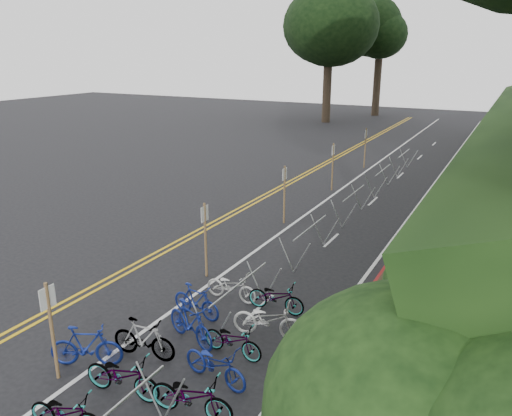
# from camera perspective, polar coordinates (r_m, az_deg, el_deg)

# --- Properties ---
(ground) EXTENTS (120.00, 120.00, 0.00)m
(ground) POSITION_cam_1_polar(r_m,az_deg,el_deg) (13.61, -19.94, -14.78)
(ground) COLOR black
(ground) RESTS_ON ground
(road_markings) EXTENTS (7.47, 80.00, 0.01)m
(road_markings) POSITION_cam_1_polar(r_m,az_deg,el_deg) (20.63, 2.23, -2.44)
(road_markings) COLOR gold
(road_markings) RESTS_ON ground
(red_curb) EXTENTS (0.25, 28.00, 0.10)m
(red_curb) POSITION_cam_1_polar(r_m,az_deg,el_deg) (20.88, 17.21, -2.86)
(red_curb) COLOR maroon
(red_curb) RESTS_ON ground
(bike_racks_rest) EXTENTS (1.14, 23.00, 1.17)m
(bike_racks_rest) POSITION_cam_1_polar(r_m,az_deg,el_deg) (22.14, 11.07, 0.96)
(bike_racks_rest) COLOR #A4A5A7
(bike_racks_rest) RESTS_ON ground
(signpost_near) EXTENTS (0.08, 0.40, 2.35)m
(signpost_near) POSITION_cam_1_polar(r_m,az_deg,el_deg) (11.99, -22.36, -12.24)
(signpost_near) COLOR brown
(signpost_near) RESTS_ON ground
(signposts_rest) EXTENTS (0.08, 18.40, 2.50)m
(signposts_rest) POSITION_cam_1_polar(r_m,az_deg,el_deg) (23.66, 6.32, 3.69)
(signposts_rest) COLOR brown
(signposts_rest) RESTS_ON ground
(bike_front) EXTENTS (1.19, 1.75, 1.03)m
(bike_front) POSITION_cam_1_polar(r_m,az_deg,el_deg) (12.59, -18.83, -14.71)
(bike_front) COLOR navy
(bike_front) RESTS_ON ground
(bike_valet) EXTENTS (3.19, 8.77, 1.08)m
(bike_valet) POSITION_cam_1_polar(r_m,az_deg,el_deg) (11.80, -8.10, -16.48)
(bike_valet) COLOR #9E9EA3
(bike_valet) RESTS_ON ground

